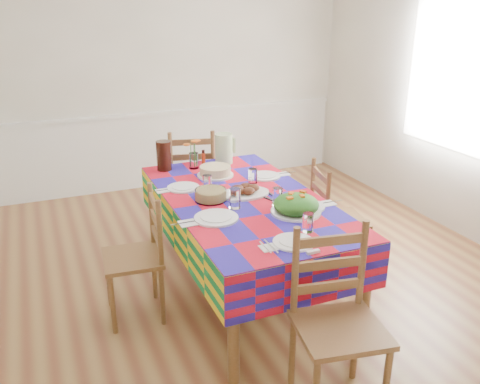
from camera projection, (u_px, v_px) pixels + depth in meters
name	position (u px, v px, depth m)	size (l,w,h in m)	color
room	(249.00, 117.00, 3.75)	(4.58, 5.08, 2.78)	brown
wainscot	(168.00, 146.00, 6.20)	(4.41, 0.06, 0.92)	white
window_right	(454.00, 75.00, 4.76)	(1.40, 1.40, 0.00)	white
dining_table	(244.00, 209.00, 3.78)	(1.09, 2.02, 0.79)	brown
setting_near_head	(298.00, 235.00, 3.10)	(0.41, 0.28, 0.12)	white
setting_left_near	(222.00, 211.00, 3.44)	(0.54, 0.32, 0.14)	white
setting_left_far	(191.00, 186.00, 3.92)	(0.46, 0.27, 0.12)	white
setting_right_near	(297.00, 203.00, 3.59)	(0.50, 0.29, 0.13)	white
setting_right_far	(261.00, 176.00, 4.13)	(0.48, 0.28, 0.12)	white
meat_platter	(245.00, 191.00, 3.80)	(0.38, 0.27, 0.07)	white
salad_platter	(296.00, 205.00, 3.47)	(0.35, 0.35, 0.15)	white
pasta_bowl	(211.00, 195.00, 3.69)	(0.23, 0.23, 0.08)	white
cake	(215.00, 171.00, 4.21)	(0.30, 0.30, 0.08)	white
serving_utensils	(276.00, 200.00, 3.71)	(0.15, 0.34, 0.01)	black
flower_vase	(194.00, 156.00, 4.37)	(0.16, 0.14, 0.26)	white
hot_sauce	(203.00, 158.00, 4.47)	(0.03, 0.03, 0.14)	#B32C0E
green_pitcher	(224.00, 149.00, 4.51)	(0.16, 0.16, 0.27)	#B8DC9B
tea_pitcher	(164.00, 156.00, 4.33)	(0.13, 0.13, 0.25)	black
name_card	(313.00, 252.00, 2.93)	(0.08, 0.03, 0.02)	white
chair_near	(337.00, 324.00, 2.76)	(0.53, 0.51, 1.04)	brown
chair_far	(192.00, 180.00, 4.95)	(0.54, 0.53, 1.03)	brown
chair_left	(138.00, 257.00, 3.57)	(0.43, 0.45, 0.94)	brown
chair_right	(334.00, 220.00, 4.16)	(0.48, 0.49, 0.95)	brown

